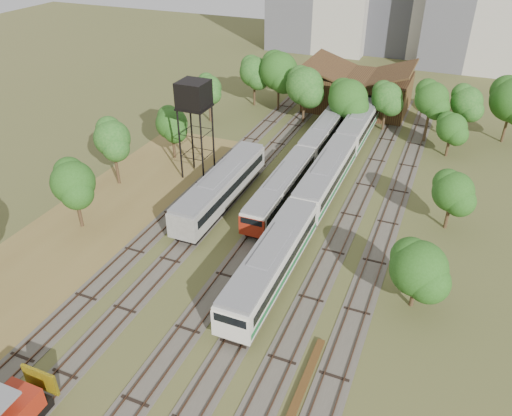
% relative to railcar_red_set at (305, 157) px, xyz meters
% --- Properties ---
extents(ground, '(240.00, 240.00, 0.00)m').
position_rel_railcar_red_set_xyz_m(ground, '(2.00, -33.37, -1.79)').
color(ground, '#475123').
rests_on(ground, ground).
extents(dry_grass_patch, '(14.00, 60.00, 0.04)m').
position_rel_railcar_red_set_xyz_m(dry_grass_patch, '(-16.00, -25.37, -1.77)').
color(dry_grass_patch, brown).
rests_on(dry_grass_patch, ground).
extents(tracks, '(24.60, 80.00, 0.19)m').
position_rel_railcar_red_set_xyz_m(tracks, '(1.33, -8.37, -1.75)').
color(tracks, '#4C473D').
rests_on(tracks, ground).
extents(railcar_red_set, '(2.74, 34.58, 3.38)m').
position_rel_railcar_red_set_xyz_m(railcar_red_set, '(0.00, 0.00, 0.00)').
color(railcar_red_set, black).
rests_on(railcar_red_set, ground).
extents(railcar_green_set, '(3.19, 52.07, 3.94)m').
position_rel_railcar_red_set_xyz_m(railcar_green_set, '(4.00, -4.61, 0.30)').
color(railcar_green_set, black).
rests_on(railcar_green_set, ground).
extents(railcar_rear, '(2.92, 16.08, 3.61)m').
position_rel_railcar_red_set_xyz_m(railcar_rear, '(0.00, 27.25, 0.12)').
color(railcar_rear, black).
rests_on(railcar_rear, ground).
extents(old_grey_coach, '(3.14, 18.00, 3.89)m').
position_rel_railcar_red_set_xyz_m(old_grey_coach, '(-6.00, -11.64, 0.34)').
color(old_grey_coach, black).
rests_on(old_grey_coach, ground).
extents(water_tower, '(3.44, 3.44, 11.88)m').
position_rel_railcar_red_set_xyz_m(water_tower, '(-11.76, -6.36, 8.23)').
color(water_tower, black).
rests_on(water_tower, ground).
extents(rail_pile_far, '(0.56, 8.98, 0.29)m').
position_rel_railcar_red_set_xyz_m(rail_pile_far, '(10.20, -31.81, -1.64)').
color(rail_pile_far, brown).
rests_on(rail_pile_far, ground).
extents(maintenance_shed, '(16.45, 11.55, 7.58)m').
position_rel_railcar_red_set_xyz_m(maintenance_shed, '(1.00, 24.61, 1.13)').
color(maintenance_shed, '#362013').
rests_on(maintenance_shed, ground).
extents(tree_band_left, '(7.84, 57.16, 8.29)m').
position_rel_railcar_red_set_xyz_m(tree_band_left, '(-17.83, -20.50, 3.70)').
color(tree_band_left, '#382616').
rests_on(tree_band_left, ground).
extents(tree_band_far, '(43.69, 10.99, 9.38)m').
position_rel_railcar_red_set_xyz_m(tree_band_far, '(3.13, 17.04, 4.02)').
color(tree_band_far, '#382616').
rests_on(tree_band_far, ground).
extents(tree_band_right, '(6.01, 35.90, 6.38)m').
position_rel_railcar_red_set_xyz_m(tree_band_right, '(16.58, -8.19, 2.26)').
color(tree_band_right, '#382616').
rests_on(tree_band_right, ground).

